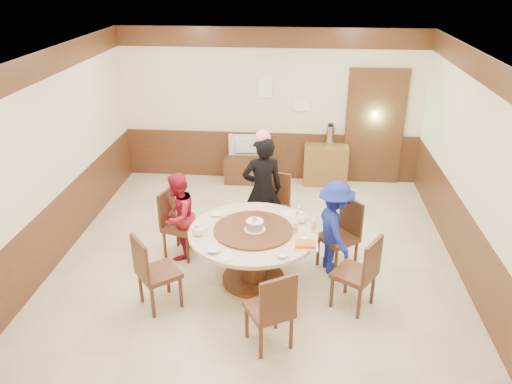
# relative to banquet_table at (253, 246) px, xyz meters

# --- Properties ---
(room) EXTENTS (6.00, 6.04, 2.84)m
(room) POSITION_rel_banquet_table_xyz_m (0.01, 0.51, 0.55)
(room) COLOR beige
(room) RESTS_ON ground
(banquet_table) EXTENTS (1.63, 1.63, 0.78)m
(banquet_table) POSITION_rel_banquet_table_xyz_m (0.00, 0.00, 0.00)
(banquet_table) COLOR #482716
(banquet_table) RESTS_ON ground
(chair_0) EXTENTS (0.62, 0.62, 0.97)m
(chair_0) POSITION_rel_banquet_table_xyz_m (1.12, 0.44, -0.23)
(chair_0) COLOR #482716
(chair_0) RESTS_ON ground
(chair_1) EXTENTS (0.55, 0.56, 0.97)m
(chair_1) POSITION_rel_banquet_table_xyz_m (0.18, 1.22, -0.23)
(chair_1) COLOR #482716
(chair_1) RESTS_ON ground
(chair_2) EXTENTS (0.55, 0.54, 0.97)m
(chair_2) POSITION_rel_banquet_table_xyz_m (-1.09, 0.57, -0.23)
(chair_2) COLOR #482716
(chair_2) RESTS_ON ground
(chair_3) EXTENTS (0.62, 0.62, 0.97)m
(chair_3) POSITION_rel_banquet_table_xyz_m (-1.09, -0.61, -0.23)
(chair_3) COLOR #482716
(chair_3) RESTS_ON ground
(chair_4) EXTENTS (0.60, 0.60, 0.97)m
(chair_4) POSITION_rel_banquet_table_xyz_m (0.29, -1.18, -0.23)
(chair_4) COLOR #482716
(chair_4) RESTS_ON ground
(chair_5) EXTENTS (0.61, 0.61, 0.97)m
(chair_5) POSITION_rel_banquet_table_xyz_m (1.26, -0.42, -0.23)
(chair_5) COLOR #482716
(chair_5) RESTS_ON ground
(person_standing) EXTENTS (0.69, 0.55, 1.63)m
(person_standing) POSITION_rel_banquet_table_xyz_m (0.03, 1.08, 0.28)
(person_standing) COLOR black
(person_standing) RESTS_ON ground
(person_red) EXTENTS (0.59, 0.69, 1.25)m
(person_red) POSITION_rel_banquet_table_xyz_m (-1.09, 0.53, 0.09)
(person_red) COLOR #A6162A
(person_red) RESTS_ON ground
(person_blue) EXTENTS (0.69, 0.93, 1.29)m
(person_blue) POSITION_rel_banquet_table_xyz_m (1.04, 0.35, 0.11)
(person_blue) COLOR navy
(person_blue) RESTS_ON ground
(birthday_cake) EXTENTS (0.27, 0.27, 0.19)m
(birthday_cake) POSITION_rel_banquet_table_xyz_m (0.02, -0.02, 0.31)
(birthday_cake) COLOR white
(birthday_cake) RESTS_ON banquet_table
(teapot_left) EXTENTS (0.17, 0.15, 0.13)m
(teapot_left) POSITION_rel_banquet_table_xyz_m (-0.66, -0.16, 0.28)
(teapot_left) COLOR white
(teapot_left) RESTS_ON banquet_table
(teapot_right) EXTENTS (0.17, 0.15, 0.13)m
(teapot_right) POSITION_rel_banquet_table_xyz_m (0.60, 0.28, 0.28)
(teapot_right) COLOR white
(teapot_right) RESTS_ON banquet_table
(bowl_0) EXTENTS (0.15, 0.15, 0.04)m
(bowl_0) POSITION_rel_banquet_table_xyz_m (-0.53, 0.36, 0.24)
(bowl_0) COLOR white
(bowl_0) RESTS_ON banquet_table
(bowl_1) EXTENTS (0.13, 0.13, 0.04)m
(bowl_1) POSITION_rel_banquet_table_xyz_m (0.39, -0.58, 0.24)
(bowl_1) COLOR white
(bowl_1) RESTS_ON banquet_table
(bowl_2) EXTENTS (0.16, 0.16, 0.04)m
(bowl_2) POSITION_rel_banquet_table_xyz_m (-0.42, -0.53, 0.24)
(bowl_2) COLOR white
(bowl_2) RESTS_ON banquet_table
(bowl_3) EXTENTS (0.13, 0.13, 0.04)m
(bowl_3) POSITION_rel_banquet_table_xyz_m (0.64, -0.16, 0.24)
(bowl_3) COLOR white
(bowl_3) RESTS_ON banquet_table
(saucer_near) EXTENTS (0.18, 0.18, 0.01)m
(saucer_near) POSITION_rel_banquet_table_xyz_m (-0.25, -0.65, 0.22)
(saucer_near) COLOR white
(saucer_near) RESTS_ON banquet_table
(saucer_far) EXTENTS (0.18, 0.18, 0.01)m
(saucer_far) POSITION_rel_banquet_table_xyz_m (0.45, 0.50, 0.22)
(saucer_far) COLOR white
(saucer_far) RESTS_ON banquet_table
(shrimp_platter) EXTENTS (0.30, 0.20, 0.06)m
(shrimp_platter) POSITION_rel_banquet_table_xyz_m (0.65, -0.35, 0.24)
(shrimp_platter) COLOR white
(shrimp_platter) RESTS_ON banquet_table
(bottle_0) EXTENTS (0.06, 0.06, 0.16)m
(bottle_0) POSITION_rel_banquet_table_xyz_m (0.53, -0.03, 0.30)
(bottle_0) COLOR silver
(bottle_0) RESTS_ON banquet_table
(bottle_1) EXTENTS (0.06, 0.06, 0.16)m
(bottle_1) POSITION_rel_banquet_table_xyz_m (0.75, 0.04, 0.30)
(bottle_1) COLOR silver
(bottle_1) RESTS_ON banquet_table
(bottle_2) EXTENTS (0.06, 0.06, 0.16)m
(bottle_2) POSITION_rel_banquet_table_xyz_m (0.56, 0.41, 0.30)
(bottle_2) COLOR silver
(bottle_2) RESTS_ON banquet_table
(tv_stand) EXTENTS (0.85, 0.45, 0.50)m
(tv_stand) POSITION_rel_banquet_table_xyz_m (-0.41, 3.24, -0.28)
(tv_stand) COLOR #482716
(tv_stand) RESTS_ON ground
(television) EXTENTS (0.72, 0.12, 0.41)m
(television) POSITION_rel_banquet_table_xyz_m (-0.41, 3.24, 0.17)
(television) COLOR gray
(television) RESTS_ON tv_stand
(side_cabinet) EXTENTS (0.80, 0.40, 0.75)m
(side_cabinet) POSITION_rel_banquet_table_xyz_m (1.05, 3.27, -0.16)
(side_cabinet) COLOR brown
(side_cabinet) RESTS_ON ground
(thermos) EXTENTS (0.15, 0.15, 0.38)m
(thermos) POSITION_rel_banquet_table_xyz_m (1.10, 3.27, 0.41)
(thermos) COLOR silver
(thermos) RESTS_ON side_cabinet
(notice_left) EXTENTS (0.25, 0.00, 0.35)m
(notice_left) POSITION_rel_banquet_table_xyz_m (-0.10, 3.45, 1.22)
(notice_left) COLOR white
(notice_left) RESTS_ON room
(notice_right) EXTENTS (0.30, 0.00, 0.22)m
(notice_right) POSITION_rel_banquet_table_xyz_m (0.55, 3.45, 0.92)
(notice_right) COLOR white
(notice_right) RESTS_ON room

